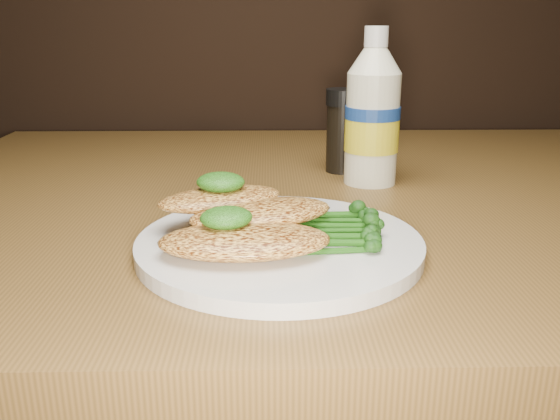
{
  "coord_description": "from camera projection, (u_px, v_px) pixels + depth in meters",
  "views": [
    {
      "loc": [
        -0.12,
        0.34,
        0.95
      ],
      "look_at": [
        -0.11,
        0.84,
        0.79
      ],
      "focal_mm": 37.84,
      "sensor_mm": 36.0,
      "label": 1
    }
  ],
  "objects": [
    {
      "name": "mayo_bottle",
      "position": [
        373.0,
        107.0,
        0.74
      ],
      "size": [
        0.09,
        0.09,
        0.19
      ],
      "primitive_type": null,
      "rotation": [
        0.0,
        0.0,
        -0.36
      ],
      "color": "#E7E6C4",
      "rests_on": "dining_table"
    },
    {
      "name": "plate",
      "position": [
        279.0,
        245.0,
        0.54
      ],
      "size": [
        0.26,
        0.26,
        0.01
      ],
      "primitive_type": "cylinder",
      "color": "silver",
      "rests_on": "dining_table"
    },
    {
      "name": "pesto_back",
      "position": [
        221.0,
        182.0,
        0.56
      ],
      "size": [
        0.06,
        0.05,
        0.02
      ],
      "primitive_type": "ellipsoid",
      "rotation": [
        0.0,
        0.0,
        -0.29
      ],
      "color": "black",
      "rests_on": "chicken_back"
    },
    {
      "name": "chicken_back",
      "position": [
        220.0,
        199.0,
        0.56
      ],
      "size": [
        0.14,
        0.1,
        0.02
      ],
      "primitive_type": "ellipsoid",
      "rotation": [
        0.0,
        0.0,
        0.39
      ],
      "color": "#F2B14D",
      "rests_on": "plate"
    },
    {
      "name": "chicken_mid",
      "position": [
        262.0,
        213.0,
        0.54
      ],
      "size": [
        0.15,
        0.11,
        0.02
      ],
      "primitive_type": "ellipsoid",
      "rotation": [
        0.0,
        0.0,
        0.37
      ],
      "color": "#F2B14D",
      "rests_on": "plate"
    },
    {
      "name": "pesto_front",
      "position": [
        226.0,
        218.0,
        0.5
      ],
      "size": [
        0.06,
        0.06,
        0.02
      ],
      "primitive_type": "ellipsoid",
      "rotation": [
        0.0,
        0.0,
        0.37
      ],
      "color": "black",
      "rests_on": "chicken_front"
    },
    {
      "name": "broccolini_bundle",
      "position": [
        323.0,
        226.0,
        0.54
      ],
      "size": [
        0.13,
        0.11,
        0.02
      ],
      "primitive_type": null,
      "rotation": [
        0.0,
        0.0,
        0.13
      ],
      "color": "#1D5312",
      "rests_on": "plate"
    },
    {
      "name": "pepper_grinder",
      "position": [
        342.0,
        131.0,
        0.81
      ],
      "size": [
        0.05,
        0.05,
        0.11
      ],
      "primitive_type": null,
      "rotation": [
        0.0,
        0.0,
        0.19
      ],
      "color": "black",
      "rests_on": "dining_table"
    },
    {
      "name": "chicken_front",
      "position": [
        245.0,
        241.0,
        0.5
      ],
      "size": [
        0.15,
        0.09,
        0.02
      ],
      "primitive_type": "ellipsoid",
      "rotation": [
        0.0,
        0.0,
        0.06
      ],
      "color": "#F2B14D",
      "rests_on": "plate"
    }
  ]
}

